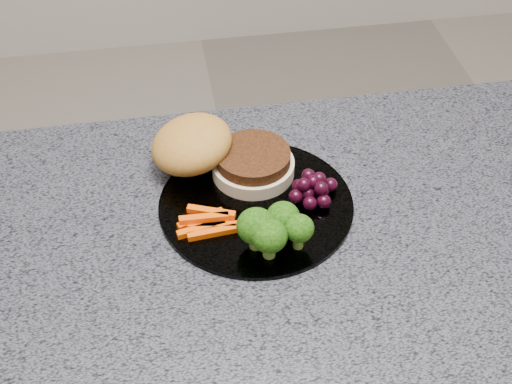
{
  "coord_description": "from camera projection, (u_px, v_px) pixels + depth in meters",
  "views": [
    {
      "loc": [
        -0.2,
        -0.6,
        1.57
      ],
      "look_at": [
        -0.09,
        0.08,
        0.93
      ],
      "focal_mm": 50.0,
      "sensor_mm": 36.0,
      "label": 1
    }
  ],
  "objects": [
    {
      "name": "broccoli",
      "position": [
        273.0,
        228.0,
        0.87
      ],
      "size": [
        0.1,
        0.07,
        0.06
      ],
      "rotation": [
        0.0,
        0.0,
        0.11
      ],
      "color": "olive",
      "rests_on": "plate"
    },
    {
      "name": "carrot_sticks",
      "position": [
        207.0,
        222.0,
        0.91
      ],
      "size": [
        0.08,
        0.05,
        0.02
      ],
      "rotation": [
        0.0,
        0.0,
        -0.29
      ],
      "color": "#FB5004",
      "rests_on": "plate"
    },
    {
      "name": "burger",
      "position": [
        214.0,
        154.0,
        0.98
      ],
      "size": [
        0.21,
        0.16,
        0.06
      ],
      "rotation": [
        0.0,
        0.0,
        -0.11
      ],
      "color": "beige",
      "rests_on": "plate"
    },
    {
      "name": "plate",
      "position": [
        256.0,
        205.0,
        0.95
      ],
      "size": [
        0.26,
        0.26,
        0.01
      ],
      "primitive_type": "cylinder",
      "color": "white",
      "rests_on": "countertop"
    },
    {
      "name": "grape_bunch",
      "position": [
        313.0,
        189.0,
        0.95
      ],
      "size": [
        0.07,
        0.06,
        0.03
      ],
      "rotation": [
        0.0,
        0.0,
        -0.2
      ],
      "color": "black",
      "rests_on": "plate"
    },
    {
      "name": "countertop",
      "position": [
        335.0,
        250.0,
        0.92
      ],
      "size": [
        1.2,
        0.6,
        0.04
      ],
      "primitive_type": "cube",
      "color": "#555560",
      "rests_on": "island_cabinet"
    }
  ]
}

